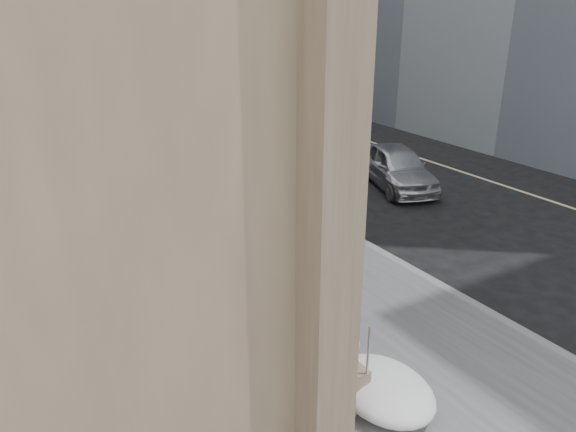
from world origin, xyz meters
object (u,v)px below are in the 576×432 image
object	(u,v)px
mounted_horse_left	(264,217)
mounted_horse_right	(314,196)
car_silver	(397,167)
car_grey	(294,105)
pedestrian	(277,225)

from	to	relation	value
mounted_horse_left	mounted_horse_right	bearing A→B (deg)	-143.70
car_silver	mounted_horse_right	bearing A→B (deg)	-138.36
mounted_horse_left	mounted_horse_right	distance (m)	2.41
car_grey	pedestrian	bearing A→B (deg)	36.73
car_silver	mounted_horse_left	bearing A→B (deg)	-138.07
pedestrian	car_grey	size ratio (longest dim) A/B	0.44
pedestrian	car_grey	xyz separation A→B (m)	(10.69, 16.23, -0.44)
car_silver	car_grey	distance (m)	13.61
mounted_horse_left	car_grey	world-z (taller)	mounted_horse_left
mounted_horse_left	car_silver	xyz separation A→B (m)	(7.29, 3.01, -0.54)
mounted_horse_left	car_silver	world-z (taller)	mounted_horse_left
mounted_horse_left	pedestrian	size ratio (longest dim) A/B	1.55
mounted_horse_left	car_silver	bearing A→B (deg)	-144.38
mounted_horse_right	car_grey	world-z (taller)	mounted_horse_right
pedestrian	mounted_horse_right	bearing A→B (deg)	19.81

